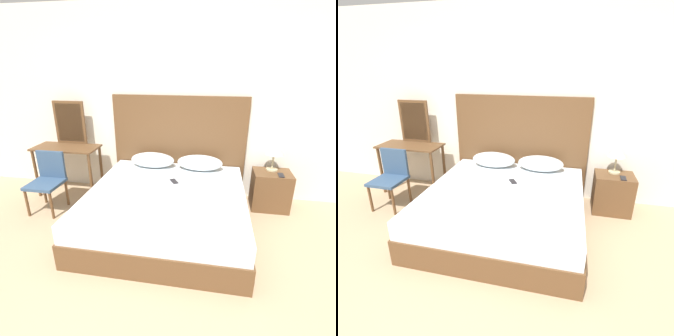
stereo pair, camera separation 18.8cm
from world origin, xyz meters
TOP-DOWN VIEW (x-y plane):
  - ground_plane at (0.00, 0.00)m, footprint 16.00×16.00m
  - wall_back at (0.00, 2.40)m, footprint 10.00×0.06m
  - bed at (-0.08, 1.34)m, footprint 1.87×1.91m
  - headboard at (-0.08, 2.32)m, footprint 1.96×0.05m
  - pillow_left at (-0.43, 2.08)m, footprint 0.64×0.33m
  - pillow_right at (0.26, 2.08)m, footprint 0.64×0.33m
  - phone_on_bed at (-0.03, 1.61)m, footprint 0.14×0.16m
  - nightstand at (1.26, 2.06)m, footprint 0.50×0.40m
  - table_lamp at (1.25, 2.14)m, footprint 0.24×0.24m
  - phone_on_nightstand at (1.34, 1.96)m, footprint 0.08×0.15m
  - vanity_desk at (-1.72, 1.99)m, footprint 0.96×0.45m
  - vanity_mirror at (-1.72, 2.19)m, footprint 0.48×0.03m
  - chair at (-1.76, 1.51)m, footprint 0.41×0.43m

SIDE VIEW (x-z plane):
  - ground_plane at x=0.00m, z-range 0.00..0.00m
  - bed at x=-0.08m, z-range 0.00..0.49m
  - nightstand at x=1.26m, z-range 0.00..0.54m
  - chair at x=-1.76m, z-range 0.06..0.86m
  - phone_on_bed at x=-0.03m, z-range 0.50..0.51m
  - phone_on_nightstand at x=1.34m, z-range 0.54..0.55m
  - pillow_left at x=-0.43m, z-range 0.50..0.71m
  - pillow_right at x=0.26m, z-range 0.50..0.71m
  - vanity_desk at x=-1.72m, z-range 0.24..1.00m
  - headboard at x=-0.08m, z-range 0.00..1.50m
  - table_lamp at x=1.25m, z-range 0.64..1.02m
  - vanity_mirror at x=-1.72m, z-range 0.76..1.40m
  - wall_back at x=0.00m, z-range 0.00..2.70m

